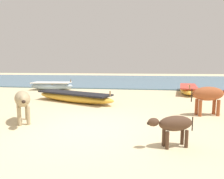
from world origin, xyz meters
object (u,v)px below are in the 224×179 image
Objects in this scene: fishing_boat_1 at (73,97)px; calf_far_dark at (174,125)px; fishing_boat_0 at (52,86)px; cow_second_adult_dun at (23,100)px; cow_adult_rust at (210,95)px; fishing_boat_5 at (188,89)px.

calf_far_dark reaches higher than fishing_boat_1.
fishing_boat_0 is 2.34× the size of cow_second_adult_dun.
fishing_boat_0 is 0.70× the size of fishing_boat_1.
fishing_boat_0 is at bearing 132.53° from cow_adult_rust.
fishing_boat_0 is 8.34m from cow_second_adult_dun.
calf_far_dark is (7.10, -8.89, 0.17)m from fishing_boat_0.
cow_adult_rust is (5.54, -1.69, 0.47)m from fishing_boat_1.
fishing_boat_0 reaches higher than fishing_boat_5.
fishing_boat_5 is 3.05× the size of cow_second_adult_dun.
fishing_boat_1 is at bearing -58.44° from fishing_boat_0.
fishing_boat_1 is 5.81m from cow_adult_rust.
calf_far_dark is (3.90, -4.62, 0.23)m from fishing_boat_1.
cow_adult_rust is 6.09m from cow_second_adult_dun.
fishing_boat_1 is 2.95× the size of cow_adult_rust.
calf_far_dark is 0.75× the size of cow_second_adult_dun.
fishing_boat_1 is at bearing 149.81° from cow_adult_rust.
cow_second_adult_dun is (-6.43, -7.52, 0.43)m from fishing_boat_5.
fishing_boat_5 is (9.36, -0.27, -0.04)m from fishing_boat_0.
fishing_boat_1 is 1.10× the size of fishing_boat_5.
fishing_boat_0 reaches higher than calf_far_dark.
calf_far_dark is at bearing -132.49° from cow_adult_rust.
fishing_boat_0 is 9.37m from fishing_boat_5.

